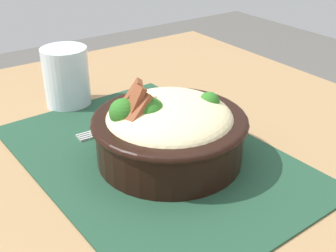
# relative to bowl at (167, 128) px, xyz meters

# --- Properties ---
(table) EXTENTS (1.02, 0.91, 0.76)m
(table) POSITION_rel_bowl_xyz_m (-0.00, 0.02, -0.12)
(table) COLOR #99754C
(table) RESTS_ON ground_plane
(placemat) EXTENTS (0.47, 0.33, 0.00)m
(placemat) POSITION_rel_bowl_xyz_m (0.01, 0.02, -0.05)
(placemat) COLOR #1E422D
(placemat) RESTS_ON table
(bowl) EXTENTS (0.22, 0.22, 0.12)m
(bowl) POSITION_rel_bowl_xyz_m (0.00, 0.00, 0.00)
(bowl) COLOR black
(bowl) RESTS_ON placemat
(fork) EXTENTS (0.02, 0.13, 0.00)m
(fork) POSITION_rel_bowl_xyz_m (0.12, 0.02, -0.05)
(fork) COLOR silver
(fork) RESTS_ON placemat
(drinking_glass) EXTENTS (0.08, 0.08, 0.10)m
(drinking_glass) POSITION_rel_bowl_xyz_m (0.25, 0.04, -0.00)
(drinking_glass) COLOR silver
(drinking_glass) RESTS_ON table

